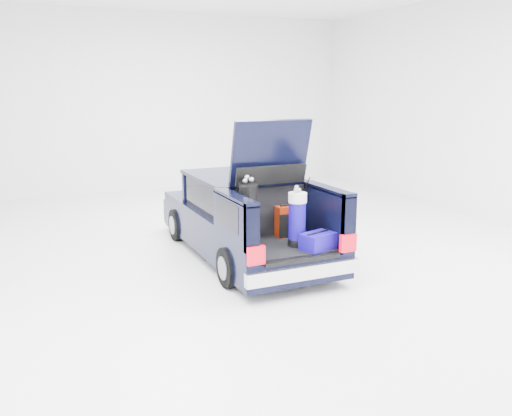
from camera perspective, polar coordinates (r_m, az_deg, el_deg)
name	(u,v)px	position (r m, az deg, el deg)	size (l,w,h in m)	color
ground	(245,255)	(9.74, -1.20, -5.00)	(14.00, 14.00, 0.00)	white
car	(242,218)	(9.65, -1.46, -1.02)	(1.87, 4.65, 2.47)	black
red_suitcase	(286,221)	(8.67, 3.20, -1.42)	(0.33, 0.21, 0.53)	#651403
black_golf_bag	(249,213)	(8.22, -0.79, -0.58)	(0.40, 0.44, 1.05)	black
blue_golf_bag	(297,219)	(8.14, 4.36, -1.13)	(0.33, 0.33, 0.93)	black
blue_duffel	(318,241)	(8.09, 6.54, -3.46)	(0.58, 0.46, 0.27)	#12057E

